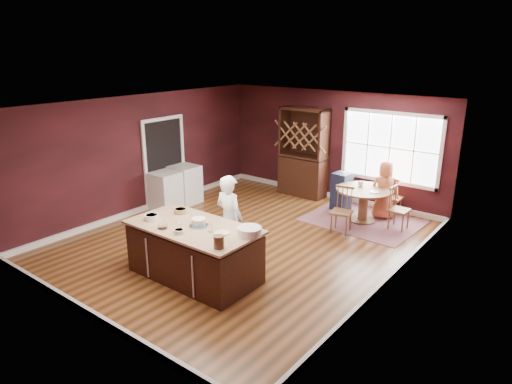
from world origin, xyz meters
TOP-DOWN VIEW (x-y plane):
  - room_shell at (0.00, 0.00)m, footprint 7.00×7.00m
  - window at (1.50, 3.47)m, footprint 2.36×0.10m
  - doorway at (-2.97, 0.60)m, footprint 0.08×1.26m
  - kitchen_island at (0.29, -1.68)m, footprint 2.23×1.17m
  - dining_table at (1.41, 2.43)m, footprint 1.23×1.23m
  - baker at (0.38, -0.87)m, footprint 0.61×0.41m
  - layer_cake at (0.37, -1.63)m, footprint 0.32×0.32m
  - bowl_blue at (-0.45, -1.91)m, footprint 0.24×0.24m
  - bowl_yellow at (-0.30, -1.40)m, footprint 0.22×0.22m
  - bowl_pink at (-0.01, -2.06)m, footprint 0.16×0.16m
  - bowl_olive at (0.34, -2.03)m, footprint 0.17×0.17m
  - drinking_glass at (0.69, -1.69)m, footprint 0.07×0.07m
  - dinner_plate at (0.88, -1.62)m, footprint 0.24×0.24m
  - white_tub at (1.26, -1.42)m, footprint 0.38×0.38m
  - stoneware_crock at (1.21, -2.05)m, footprint 0.16×0.16m
  - toy_figurine at (1.07, -1.88)m, footprint 0.05×0.05m
  - rug at (1.41, 2.43)m, footprint 2.44×1.93m
  - chair_east at (2.21, 2.46)m, footprint 0.38×0.40m
  - chair_south at (1.32, 1.56)m, footprint 0.48×0.46m
  - chair_north at (1.77, 3.16)m, footprint 0.40×0.38m
  - seated_woman at (1.68, 2.90)m, footprint 0.77×0.67m
  - high_chair at (0.67, 2.79)m, footprint 0.41×0.41m
  - toddler at (0.66, 2.78)m, footprint 0.18×0.14m
  - table_plate at (1.69, 2.33)m, footprint 0.19×0.19m
  - table_cup at (1.24, 2.59)m, footprint 0.16×0.16m
  - hutch at (-0.67, 3.22)m, footprint 1.23×0.51m
  - washer at (-2.64, 0.28)m, footprint 0.62×0.60m
  - dryer at (-2.64, 0.92)m, footprint 0.64×0.62m

SIDE VIEW (x-z plane):
  - rug at x=1.41m, z-range 0.00..0.01m
  - kitchen_island at x=0.29m, z-range -0.02..0.90m
  - washer at x=-2.64m, z-range 0.00..0.90m
  - dryer at x=-2.64m, z-range 0.00..0.93m
  - chair_north at x=1.77m, z-range 0.00..0.94m
  - chair_east at x=2.21m, z-range 0.00..0.94m
  - high_chair at x=0.67m, z-range 0.00..0.94m
  - chair_south at x=1.32m, z-range 0.00..0.98m
  - dining_table at x=1.41m, z-range 0.16..0.91m
  - seated_woman at x=1.68m, z-range 0.00..1.33m
  - table_plate at x=1.69m, z-range 0.75..0.76m
  - table_cup at x=1.24m, z-range 0.75..0.85m
  - baker at x=0.38m, z-range 0.00..1.61m
  - toddler at x=0.66m, z-range 0.68..0.94m
  - dinner_plate at x=0.88m, z-range 0.92..0.94m
  - bowl_pink at x=-0.01m, z-range 0.92..0.98m
  - bowl_olive at x=0.34m, z-range 0.92..0.98m
  - toy_figurine at x=1.07m, z-range 0.92..1.00m
  - bowl_yellow at x=-0.30m, z-range 0.92..1.00m
  - bowl_blue at x=-0.45m, z-range 0.92..1.01m
  - layer_cake at x=0.37m, z-range 0.92..1.05m
  - white_tub at x=1.26m, z-range 0.92..1.05m
  - drinking_glass at x=0.69m, z-range 0.92..1.07m
  - stoneware_crock at x=1.21m, z-range 0.92..1.11m
  - doorway at x=-2.97m, z-range -0.04..2.09m
  - hutch at x=-0.67m, z-range 0.00..2.26m
  - room_shell at x=0.00m, z-range -2.15..4.85m
  - window at x=1.50m, z-range 0.67..2.33m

